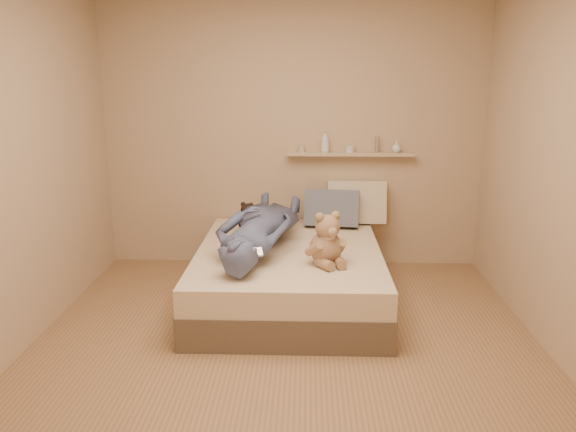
{
  "coord_description": "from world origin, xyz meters",
  "views": [
    {
      "loc": [
        0.14,
        -3.44,
        1.87
      ],
      "look_at": [
        0.0,
        0.65,
        0.8
      ],
      "focal_mm": 35.0,
      "sensor_mm": 36.0,
      "label": 1
    }
  ],
  "objects_px": {
    "teddy_bear": "(327,243)",
    "wall_shelf": "(350,154)",
    "dark_plush": "(248,219)",
    "pillow_cream": "(356,202)",
    "bed": "(289,275)",
    "person": "(259,227)",
    "game_console": "(251,252)",
    "pillow_grey": "(332,209)"
  },
  "relations": [
    {
      "from": "pillow_cream",
      "to": "wall_shelf",
      "type": "bearing_deg",
      "value": 128.94
    },
    {
      "from": "pillow_cream",
      "to": "person",
      "type": "distance_m",
      "value": 1.2
    },
    {
      "from": "person",
      "to": "pillow_grey",
      "type": "bearing_deg",
      "value": -122.37
    },
    {
      "from": "game_console",
      "to": "wall_shelf",
      "type": "distance_m",
      "value": 1.74
    },
    {
      "from": "bed",
      "to": "teddy_bear",
      "type": "distance_m",
      "value": 0.61
    },
    {
      "from": "pillow_grey",
      "to": "wall_shelf",
      "type": "relative_size",
      "value": 0.42
    },
    {
      "from": "game_console",
      "to": "wall_shelf",
      "type": "xyz_separation_m",
      "value": [
        0.81,
        1.45,
        0.5
      ]
    },
    {
      "from": "game_console",
      "to": "pillow_grey",
      "type": "bearing_deg",
      "value": 62.9
    },
    {
      "from": "game_console",
      "to": "pillow_cream",
      "type": "height_order",
      "value": "pillow_cream"
    },
    {
      "from": "dark_plush",
      "to": "wall_shelf",
      "type": "xyz_separation_m",
      "value": [
        0.94,
        0.42,
        0.53
      ]
    },
    {
      "from": "teddy_bear",
      "to": "wall_shelf",
      "type": "relative_size",
      "value": 0.34
    },
    {
      "from": "dark_plush",
      "to": "pillow_grey",
      "type": "xyz_separation_m",
      "value": [
        0.76,
        0.2,
        0.05
      ]
    },
    {
      "from": "bed",
      "to": "wall_shelf",
      "type": "xyz_separation_m",
      "value": [
        0.55,
        0.91,
        0.88
      ]
    },
    {
      "from": "wall_shelf",
      "to": "bed",
      "type": "bearing_deg",
      "value": -121.18
    },
    {
      "from": "person",
      "to": "game_console",
      "type": "bearing_deg",
      "value": 97.53
    },
    {
      "from": "teddy_bear",
      "to": "dark_plush",
      "type": "relative_size",
      "value": 1.49
    },
    {
      "from": "teddy_bear",
      "to": "bed",
      "type": "bearing_deg",
      "value": 128.77
    },
    {
      "from": "bed",
      "to": "person",
      "type": "height_order",
      "value": "person"
    },
    {
      "from": "pillow_cream",
      "to": "bed",
      "type": "bearing_deg",
      "value": -126.48
    },
    {
      "from": "dark_plush",
      "to": "pillow_cream",
      "type": "xyz_separation_m",
      "value": [
        1.0,
        0.34,
        0.08
      ]
    },
    {
      "from": "teddy_bear",
      "to": "pillow_grey",
      "type": "relative_size",
      "value": 0.82
    },
    {
      "from": "bed",
      "to": "pillow_grey",
      "type": "height_order",
      "value": "pillow_grey"
    },
    {
      "from": "person",
      "to": "pillow_cream",
      "type": "bearing_deg",
      "value": -126.52
    },
    {
      "from": "bed",
      "to": "person",
      "type": "relative_size",
      "value": 1.2
    },
    {
      "from": "pillow_grey",
      "to": "person",
      "type": "distance_m",
      "value": 0.93
    },
    {
      "from": "game_console",
      "to": "person",
      "type": "xyz_separation_m",
      "value": [
        0.01,
        0.53,
        0.04
      ]
    },
    {
      "from": "dark_plush",
      "to": "wall_shelf",
      "type": "bearing_deg",
      "value": 24.1
    },
    {
      "from": "pillow_cream",
      "to": "person",
      "type": "height_order",
      "value": "pillow_cream"
    },
    {
      "from": "bed",
      "to": "wall_shelf",
      "type": "distance_m",
      "value": 1.38
    },
    {
      "from": "game_console",
      "to": "person",
      "type": "bearing_deg",
      "value": 88.48
    },
    {
      "from": "pillow_grey",
      "to": "person",
      "type": "bearing_deg",
      "value": -131.42
    },
    {
      "from": "person",
      "to": "wall_shelf",
      "type": "height_order",
      "value": "wall_shelf"
    },
    {
      "from": "pillow_cream",
      "to": "wall_shelf",
      "type": "distance_m",
      "value": 0.46
    },
    {
      "from": "teddy_bear",
      "to": "person",
      "type": "distance_m",
      "value": 0.64
    },
    {
      "from": "bed",
      "to": "teddy_bear",
      "type": "height_order",
      "value": "teddy_bear"
    },
    {
      "from": "pillow_grey",
      "to": "bed",
      "type": "bearing_deg",
      "value": -118.49
    },
    {
      "from": "bed",
      "to": "pillow_cream",
      "type": "bearing_deg",
      "value": 53.52
    },
    {
      "from": "game_console",
      "to": "pillow_cream",
      "type": "relative_size",
      "value": 0.32
    },
    {
      "from": "game_console",
      "to": "person",
      "type": "height_order",
      "value": "person"
    },
    {
      "from": "bed",
      "to": "game_console",
      "type": "distance_m",
      "value": 0.71
    },
    {
      "from": "bed",
      "to": "pillow_cream",
      "type": "height_order",
      "value": "pillow_cream"
    },
    {
      "from": "dark_plush",
      "to": "wall_shelf",
      "type": "relative_size",
      "value": 0.23
    }
  ]
}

